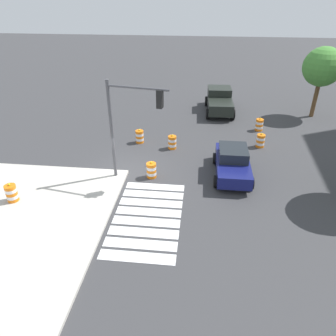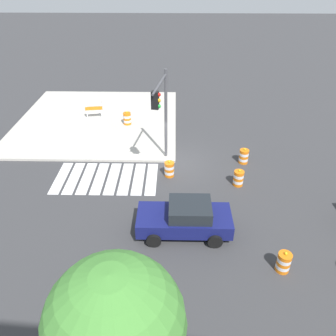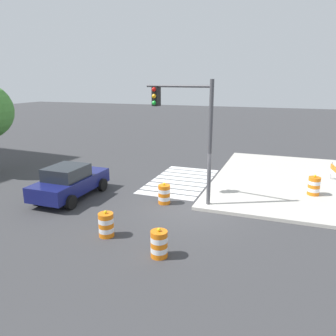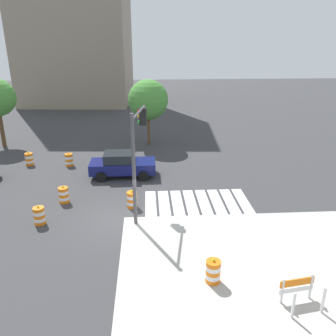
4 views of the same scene
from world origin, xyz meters
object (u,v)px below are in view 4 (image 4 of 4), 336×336
(traffic_barrel_crosswalk_end, at_px, (64,195))
(traffic_barrel_median_far, at_px, (29,159))
(traffic_barrel_far_curb, at_px, (132,200))
(construction_barricade, at_px, (299,290))
(traffic_barrel_on_sidewalk, at_px, (213,271))
(traffic_barrel_near_corner, at_px, (69,160))
(street_tree_streetside_mid, at_px, (148,100))
(traffic_light_pole, at_px, (138,144))
(sports_car, at_px, (122,164))
(traffic_barrel_median_near, at_px, (39,216))

(traffic_barrel_crosswalk_end, relative_size, traffic_barrel_median_far, 1.00)
(traffic_barrel_far_curb, bearing_deg, construction_barricade, -52.98)
(traffic_barrel_crosswalk_end, height_order, traffic_barrel_on_sidewalk, traffic_barrel_on_sidewalk)
(traffic_barrel_near_corner, distance_m, street_tree_streetside_mid, 8.33)
(traffic_barrel_crosswalk_end, bearing_deg, construction_barricade, -41.68)
(traffic_barrel_far_curb, distance_m, construction_barricade, 9.93)
(traffic_barrel_crosswalk_end, relative_size, construction_barricade, 0.76)
(traffic_barrel_crosswalk_end, distance_m, street_tree_streetside_mid, 12.43)
(traffic_barrel_far_curb, relative_size, street_tree_streetside_mid, 0.18)
(traffic_barrel_near_corner, distance_m, traffic_barrel_far_curb, 8.31)
(construction_barricade, bearing_deg, traffic_barrel_crosswalk_end, 138.32)
(traffic_barrel_near_corner, xyz_separation_m, traffic_barrel_on_sidewalk, (8.00, -13.42, 0.15))
(traffic_barrel_median_far, distance_m, traffic_light_pole, 11.93)
(traffic_barrel_near_corner, relative_size, traffic_barrel_on_sidewalk, 1.00)
(traffic_light_pole, bearing_deg, traffic_barrel_on_sidewalk, -63.60)
(traffic_barrel_on_sidewalk, distance_m, traffic_light_pole, 7.16)
(sports_car, relative_size, traffic_barrel_on_sidewalk, 4.22)
(traffic_barrel_on_sidewalk, bearing_deg, traffic_light_pole, 116.40)
(traffic_barrel_near_corner, bearing_deg, street_tree_streetside_mid, 40.28)
(traffic_barrel_near_corner, relative_size, construction_barricade, 0.76)
(traffic_barrel_on_sidewalk, height_order, traffic_light_pole, traffic_light_pole)
(sports_car, distance_m, traffic_barrel_on_sidewalk, 11.94)
(construction_barricade, distance_m, street_tree_streetside_mid, 20.50)
(traffic_barrel_median_near, xyz_separation_m, construction_barricade, (10.53, -6.38, 0.27))
(traffic_barrel_crosswalk_end, distance_m, traffic_barrel_on_sidewalk, 10.29)
(construction_barricade, bearing_deg, traffic_barrel_on_sidewalk, 154.24)
(traffic_light_pole, bearing_deg, traffic_barrel_far_curb, 114.67)
(traffic_barrel_far_curb, distance_m, traffic_barrel_on_sidewalk, 7.36)
(traffic_barrel_far_curb, height_order, construction_barricade, construction_barricade)
(construction_barricade, bearing_deg, traffic_barrel_median_near, 148.76)
(traffic_barrel_crosswalk_end, bearing_deg, traffic_barrel_median_near, -106.28)
(sports_car, xyz_separation_m, traffic_barrel_median_near, (-3.74, -6.16, -0.36))
(traffic_light_pole, bearing_deg, construction_barricade, -51.60)
(sports_car, height_order, traffic_barrel_median_near, sports_car)
(sports_car, distance_m, traffic_barrel_crosswalk_end, 4.88)
(traffic_barrel_near_corner, bearing_deg, traffic_barrel_median_far, 173.66)
(traffic_barrel_median_far, xyz_separation_m, traffic_barrel_far_curb, (7.67, -7.14, 0.00))
(traffic_barrel_near_corner, bearing_deg, traffic_barrel_median_near, -88.62)
(traffic_barrel_far_curb, bearing_deg, traffic_barrel_near_corner, 124.90)
(construction_barricade, relative_size, street_tree_streetside_mid, 0.24)
(sports_car, height_order, traffic_barrel_on_sidewalk, sports_car)
(street_tree_streetside_mid, bearing_deg, traffic_light_pole, -92.85)
(traffic_barrel_crosswalk_end, xyz_separation_m, traffic_barrel_median_far, (-3.81, 6.31, 0.00))
(sports_car, relative_size, traffic_barrel_crosswalk_end, 4.22)
(traffic_barrel_crosswalk_end, xyz_separation_m, traffic_barrel_far_curb, (3.86, -0.83, 0.00))
(traffic_barrel_median_near, relative_size, traffic_barrel_median_far, 1.00)
(traffic_barrel_far_curb, bearing_deg, sports_car, 99.98)
(sports_car, height_order, construction_barricade, sports_car)
(traffic_barrel_median_far, distance_m, street_tree_streetside_mid, 10.42)
(traffic_barrel_far_curb, height_order, traffic_barrel_on_sidewalk, traffic_barrel_on_sidewalk)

